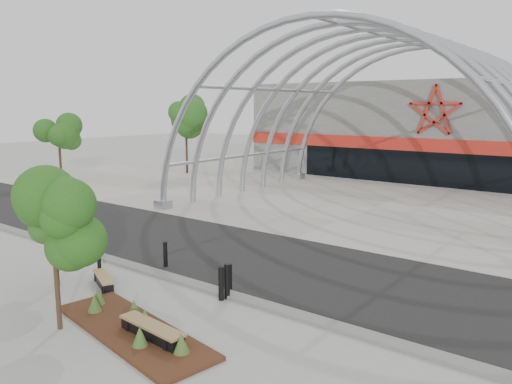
{
  "coord_description": "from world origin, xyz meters",
  "views": [
    {
      "loc": [
        12.05,
        -11.84,
        6.06
      ],
      "look_at": [
        0.0,
        4.0,
        2.6
      ],
      "focal_mm": 35.0,
      "sensor_mm": 36.0,
      "label": 1
    }
  ],
  "objects_px": {
    "bench_0": "(103,281)",
    "street_tree_0": "(54,217)",
    "street_tree_1": "(53,226)",
    "bench_1": "(152,333)",
    "bollard_2": "(230,278)"
  },
  "relations": [
    {
      "from": "street_tree_1",
      "to": "bench_0",
      "type": "distance_m",
      "value": 4.26
    },
    {
      "from": "bench_0",
      "to": "street_tree_0",
      "type": "bearing_deg",
      "value": -145.0
    },
    {
      "from": "street_tree_1",
      "to": "bench_0",
      "type": "relative_size",
      "value": 2.31
    },
    {
      "from": "street_tree_1",
      "to": "bollard_2",
      "type": "height_order",
      "value": "street_tree_1"
    },
    {
      "from": "street_tree_0",
      "to": "bench_1",
      "type": "bearing_deg",
      "value": -7.97
    },
    {
      "from": "bench_0",
      "to": "bench_1",
      "type": "relative_size",
      "value": 0.77
    },
    {
      "from": "street_tree_0",
      "to": "bench_0",
      "type": "xyz_separation_m",
      "value": [
        1.28,
        0.9,
        -2.23
      ]
    },
    {
      "from": "street_tree_1",
      "to": "bench_0",
      "type": "xyz_separation_m",
      "value": [
        -1.8,
        2.73,
        -2.73
      ]
    },
    {
      "from": "street_tree_1",
      "to": "bench_1",
      "type": "distance_m",
      "value": 3.87
    },
    {
      "from": "street_tree_0",
      "to": "street_tree_1",
      "type": "height_order",
      "value": "street_tree_1"
    },
    {
      "from": "street_tree_1",
      "to": "bench_0",
      "type": "bearing_deg",
      "value": 123.44
    },
    {
      "from": "street_tree_0",
      "to": "bench_1",
      "type": "relative_size",
      "value": 1.48
    },
    {
      "from": "street_tree_0",
      "to": "bench_0",
      "type": "bearing_deg",
      "value": 35.0
    },
    {
      "from": "street_tree_0",
      "to": "bollard_2",
      "type": "height_order",
      "value": "street_tree_0"
    },
    {
      "from": "bench_1",
      "to": "bench_0",
      "type": "bearing_deg",
      "value": 158.94
    }
  ]
}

